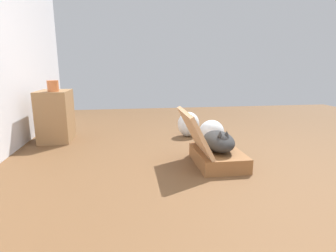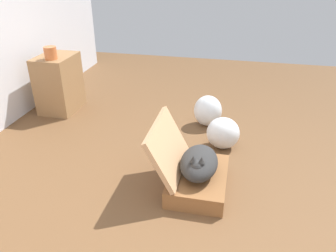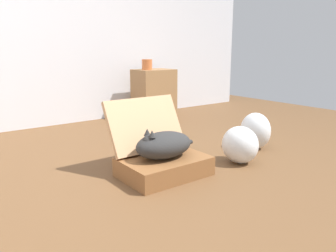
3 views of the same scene
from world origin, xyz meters
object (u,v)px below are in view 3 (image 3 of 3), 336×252
object	(u,v)px
suitcase_base	(164,166)
plastic_bag_white	(240,145)
vase_tall	(147,65)
plastic_bag_clear	(255,131)
cat	(163,145)
side_table	(154,94)

from	to	relation	value
suitcase_base	plastic_bag_white	bearing A→B (deg)	-11.93
vase_tall	plastic_bag_clear	bearing A→B (deg)	-87.40
vase_tall	cat	bearing A→B (deg)	-120.30
suitcase_base	plastic_bag_white	world-z (taller)	plastic_bag_white
plastic_bag_clear	vase_tall	bearing A→B (deg)	92.60
suitcase_base	plastic_bag_white	distance (m)	0.67
suitcase_base	side_table	bearing A→B (deg)	57.39
side_table	vase_tall	size ratio (longest dim) A/B	4.83
side_table	cat	bearing A→B (deg)	-122.75
plastic_bag_clear	vase_tall	xyz separation A→B (m)	(-0.08, 1.67, 0.53)
plastic_bag_white	suitcase_base	bearing A→B (deg)	168.07
plastic_bag_white	side_table	bearing A→B (deg)	76.11
side_table	vase_tall	bearing A→B (deg)	-165.02
suitcase_base	plastic_bag_white	size ratio (longest dim) A/B	2.00
plastic_bag_white	plastic_bag_clear	size ratio (longest dim) A/B	0.92
cat	vase_tall	world-z (taller)	vase_tall
side_table	vase_tall	distance (m)	0.40
suitcase_base	vase_tall	distance (m)	2.09
side_table	plastic_bag_white	bearing A→B (deg)	-103.89
plastic_bag_white	cat	bearing A→B (deg)	168.15
vase_tall	side_table	bearing A→B (deg)	14.98
plastic_bag_white	side_table	xyz separation A→B (m)	(0.47, 1.89, 0.17)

